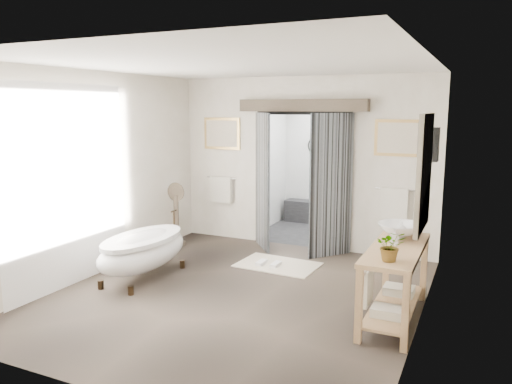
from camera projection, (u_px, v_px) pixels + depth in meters
ground_plane at (237, 294)px, 6.45m from camera, size 5.00×5.00×0.00m
room_shell at (228, 152)px, 6.04m from camera, size 4.52×5.02×2.91m
shower_room at (328, 183)px, 9.87m from camera, size 2.22×2.01×2.51m
back_wall_dressing at (300, 158)px, 8.26m from camera, size 3.82×0.72×2.52m
clawfoot_tub at (143, 250)px, 7.00m from camera, size 0.76×1.70×0.83m
vanity at (393, 277)px, 5.61m from camera, size 0.57×1.60×0.85m
pedestal_mirror at (176, 219)px, 8.63m from camera, size 0.33×0.21×1.12m
rug at (278, 265)px, 7.63m from camera, size 1.24×0.87×0.01m
slippers at (269, 263)px, 7.59m from camera, size 0.34×0.26×0.05m
basin at (400, 231)px, 5.92m from camera, size 0.69×0.69×0.18m
plant at (391, 246)px, 5.02m from camera, size 0.36×0.33×0.32m
soap_bottle_a at (394, 237)px, 5.64m from camera, size 0.08×0.09×0.18m
soap_bottle_b at (401, 228)px, 6.05m from camera, size 0.16×0.16×0.18m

